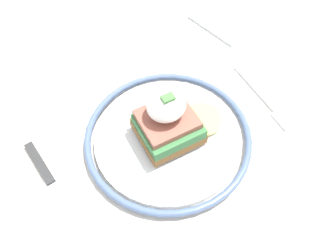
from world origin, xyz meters
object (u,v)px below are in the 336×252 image
sandwich (169,121)px  knife (51,182)px  plate (168,137)px  fork (265,99)px  napkin (233,16)px

sandwich → knife: size_ratio=0.72×
sandwich → knife: (0.17, -0.01, -0.04)m
plate → knife: plate is taller
fork → napkin: 0.21m
sandwich → napkin: (-0.25, -0.19, -0.04)m
sandwich → knife: bearing=-4.5°
plate → sandwich: bearing=-175.2°
plate → knife: bearing=-4.6°
sandwich → plate: bearing=4.8°
sandwich → fork: bearing=177.1°
plate → sandwich: size_ratio=1.90×
plate → fork: 0.17m
knife → napkin: bearing=-157.3°
plate → napkin: plate is taller
plate → knife: size_ratio=1.36×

